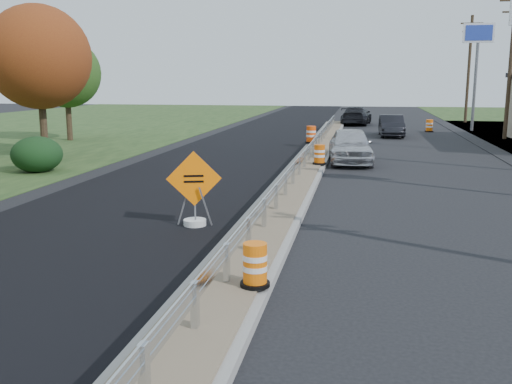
% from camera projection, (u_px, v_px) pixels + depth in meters
% --- Properties ---
extents(ground, '(140.00, 140.00, 0.00)m').
position_uv_depth(ground, '(276.00, 217.00, 16.15)').
color(ground, black).
rests_on(ground, ground).
extents(milled_overlay, '(7.20, 120.00, 0.01)m').
position_uv_depth(milled_overlay, '(215.00, 163.00, 26.59)').
color(milled_overlay, black).
rests_on(milled_overlay, ground).
extents(median, '(1.60, 55.00, 0.23)m').
position_uv_depth(median, '(304.00, 170.00, 23.85)').
color(median, gray).
rests_on(median, ground).
extents(guardrail, '(0.10, 46.15, 0.72)m').
position_uv_depth(guardrail, '(307.00, 152.00, 24.70)').
color(guardrail, silver).
rests_on(guardrail, median).
extents(pylon_sign_north, '(2.20, 0.30, 7.90)m').
position_uv_depth(pylon_sign_north, '(478.00, 43.00, 41.96)').
color(pylon_sign_north, slate).
rests_on(pylon_sign_north, ground).
extents(utility_pole_nmid, '(1.90, 0.26, 9.40)m').
position_uv_depth(utility_pole_nmid, '(511.00, 62.00, 36.29)').
color(utility_pole_nmid, '#473523').
rests_on(utility_pole_nmid, ground).
extents(utility_pole_north, '(1.90, 0.26, 9.40)m').
position_uv_depth(utility_pole_north, '(469.00, 67.00, 50.76)').
color(utility_pole_north, '#473523').
rests_on(utility_pole_north, ground).
extents(hedge_north, '(2.09, 2.09, 1.52)m').
position_uv_depth(hedge_north, '(37.00, 154.00, 23.77)').
color(hedge_north, black).
rests_on(hedge_north, ground).
extents(tree_near_red, '(4.95, 4.95, 7.35)m').
position_uv_depth(tree_near_red, '(39.00, 57.00, 27.19)').
color(tree_near_red, '#473523').
rests_on(tree_near_red, ground).
extents(tree_near_back, '(4.29, 4.29, 6.37)m').
position_uv_depth(tree_near_back, '(66.00, 73.00, 35.57)').
color(tree_near_back, '#473523').
rests_on(tree_near_back, ground).
extents(caution_sign, '(1.40, 0.60, 1.99)m').
position_uv_depth(caution_sign, '(195.00, 207.00, 15.03)').
color(caution_sign, white).
rests_on(caution_sign, ground).
extents(barrel_median_near, '(0.53, 0.53, 0.78)m').
position_uv_depth(barrel_median_near, '(255.00, 266.00, 10.00)').
color(barrel_median_near, black).
rests_on(barrel_median_near, median).
extents(barrel_median_mid, '(0.58, 0.58, 0.85)m').
position_uv_depth(barrel_median_mid, '(319.00, 155.00, 24.52)').
color(barrel_median_mid, black).
rests_on(barrel_median_mid, median).
extents(barrel_median_far, '(0.67, 0.67, 0.98)m').
position_uv_depth(barrel_median_far, '(311.00, 135.00, 32.73)').
color(barrel_median_far, black).
rests_on(barrel_median_far, median).
extents(barrel_shoulder_far, '(0.62, 0.62, 0.91)m').
position_uv_depth(barrel_shoulder_far, '(429.00, 126.00, 42.40)').
color(barrel_shoulder_far, black).
rests_on(barrel_shoulder_far, ground).
extents(car_silver, '(2.32, 4.93, 1.63)m').
position_uv_depth(car_silver, '(350.00, 145.00, 26.50)').
color(car_silver, silver).
rests_on(car_silver, ground).
extents(car_dark_mid, '(1.66, 4.43, 1.45)m').
position_uv_depth(car_dark_mid, '(391.00, 126.00, 38.98)').
color(car_dark_mid, black).
rests_on(car_dark_mid, ground).
extents(car_dark_far, '(2.77, 5.64, 1.58)m').
position_uv_depth(car_dark_far, '(356.00, 116.00, 49.14)').
color(car_dark_far, black).
rests_on(car_dark_far, ground).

